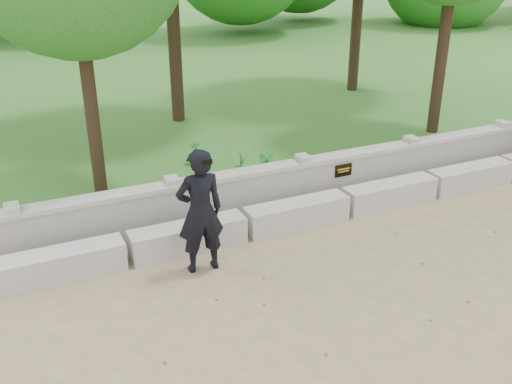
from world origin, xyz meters
TOP-DOWN VIEW (x-y plane):
  - ground at (0.00, 0.00)m, footprint 80.00×80.00m
  - lawn at (0.00, 14.00)m, footprint 40.00×22.00m
  - concrete_bench at (0.00, 1.90)m, footprint 11.90×0.45m
  - parapet_wall at (0.00, 2.60)m, footprint 12.50×0.35m
  - man_main at (-3.01, 1.25)m, footprint 0.73×0.65m
  - shrub_a at (-1.22, 3.81)m, footprint 0.37×0.40m
  - shrub_b at (-0.87, 3.30)m, footprint 0.46×0.46m
  - shrub_d at (-1.81, 4.88)m, footprint 0.38×0.39m

SIDE VIEW (x-z plane):
  - ground at x=0.00m, z-range 0.00..0.00m
  - lawn at x=0.00m, z-range 0.00..0.25m
  - concrete_bench at x=0.00m, z-range 0.00..0.45m
  - parapet_wall at x=0.00m, z-range 0.01..0.91m
  - shrub_d at x=-1.81m, z-range 0.25..0.79m
  - shrub_a at x=-1.22m, z-range 0.25..0.88m
  - shrub_b at x=-0.87m, z-range 0.25..0.91m
  - man_main at x=-3.01m, z-range 0.00..1.94m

